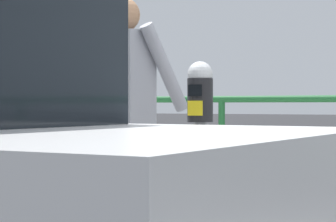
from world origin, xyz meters
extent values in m
cylinder|color=slate|center=(-0.37, 0.54, 0.63)|extent=(0.07, 0.07, 0.95)
cylinder|color=black|center=(-0.37, 0.54, 1.24)|extent=(0.16, 0.16, 0.27)
sphere|color=silver|center=(-0.37, 0.54, 1.40)|extent=(0.16, 0.16, 0.16)
cube|color=black|center=(-0.36, 0.46, 1.30)|extent=(0.09, 0.01, 0.07)
cube|color=yellow|center=(-0.36, 0.46, 1.19)|extent=(0.10, 0.02, 0.09)
cylinder|color=slate|center=(-1.12, 0.74, 0.59)|extent=(0.15, 0.15, 0.89)
cylinder|color=slate|center=(-0.94, 0.66, 0.59)|extent=(0.15, 0.15, 0.89)
cube|color=gray|center=(-1.03, 0.70, 1.37)|extent=(0.51, 0.37, 0.66)
sphere|color=#936B4C|center=(-1.03, 0.70, 1.82)|extent=(0.24, 0.24, 0.24)
cylinder|color=gray|center=(-1.29, 0.80, 1.39)|extent=(0.09, 0.09, 0.63)
cylinder|color=gray|center=(-0.72, 0.73, 1.46)|extent=(0.23, 0.40, 0.59)
cylinder|color=#1E602D|center=(-3.27, 2.49, 0.71)|extent=(0.06, 0.06, 1.11)
cylinder|color=#1E602D|center=(-1.09, 2.49, 0.71)|extent=(0.06, 0.06, 1.11)
camera|label=1|loc=(1.49, -3.30, 1.21)|focal=74.38mm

